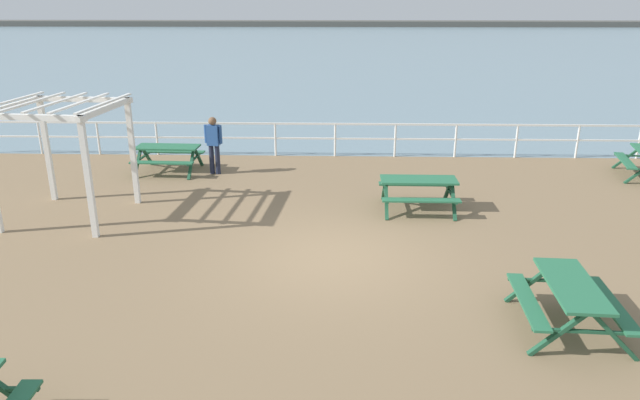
% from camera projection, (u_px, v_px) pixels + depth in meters
% --- Properties ---
extents(ground_plane, '(30.00, 24.00, 0.20)m').
position_uv_depth(ground_plane, '(333.00, 262.00, 11.57)').
color(ground_plane, '#846B4C').
extents(sea_band, '(142.00, 90.00, 0.01)m').
position_uv_depth(sea_band, '(338.00, 46.00, 61.32)').
color(sea_band, gray).
rests_on(sea_band, ground).
extents(distant_shoreline, '(142.00, 6.00, 1.80)m').
position_uv_depth(distant_shoreline, '(338.00, 26.00, 101.91)').
color(distant_shoreline, '#4C4C47').
rests_on(distant_shoreline, ground).
extents(seaward_railing, '(23.07, 0.07, 1.08)m').
position_uv_depth(seaward_railing, '(335.00, 133.00, 18.60)').
color(seaward_railing, white).
rests_on(seaward_railing, ground).
extents(picnic_table_near_left, '(1.81, 1.55, 0.80)m').
position_uv_depth(picnic_table_near_left, '(418.00, 186.00, 13.93)').
color(picnic_table_near_left, '#286B47').
rests_on(picnic_table_near_left, ground).
extents(picnic_table_near_right, '(1.86, 1.61, 0.80)m').
position_uv_depth(picnic_table_near_right, '(168.00, 153.00, 16.96)').
color(picnic_table_near_right, '#286B47').
rests_on(picnic_table_near_right, ground).
extents(picnic_table_seaward, '(1.63, 1.88, 0.80)m').
position_uv_depth(picnic_table_seaward, '(571.00, 295.00, 8.87)').
color(picnic_table_seaward, '#286B47').
rests_on(picnic_table_seaward, ground).
extents(visitor, '(0.52, 0.28, 1.66)m').
position_uv_depth(visitor, '(214.00, 142.00, 16.67)').
color(visitor, '#1E2338').
rests_on(visitor, ground).
extents(lattice_pergola, '(2.63, 2.75, 2.70)m').
position_uv_depth(lattice_pergola, '(62.00, 133.00, 13.01)').
color(lattice_pergola, white).
rests_on(lattice_pergola, ground).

